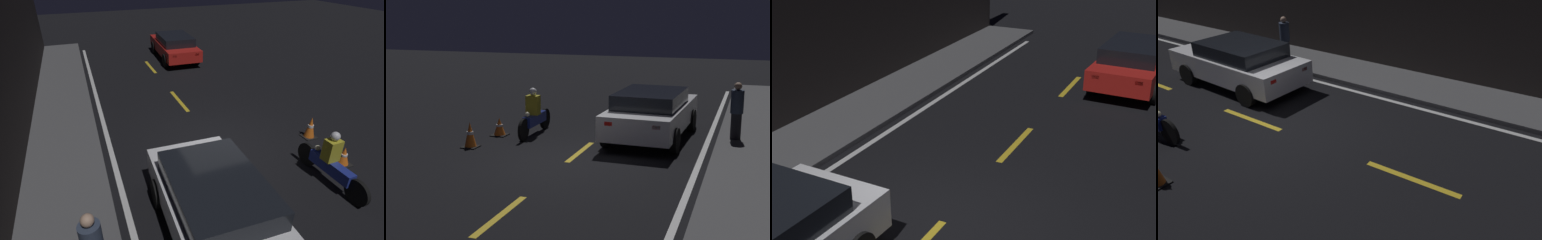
# 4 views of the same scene
# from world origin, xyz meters

# --- Properties ---
(ground_plane) EXTENTS (56.00, 56.00, 0.00)m
(ground_plane) POSITION_xyz_m (0.00, 0.00, 0.00)
(ground_plane) COLOR black
(lane_dash_d) EXTENTS (2.00, 0.14, 0.01)m
(lane_dash_d) POSITION_xyz_m (3.50, 0.00, 0.00)
(lane_dash_d) COLOR gold
(lane_dash_d) RESTS_ON ground
(lane_dash_e) EXTENTS (2.00, 0.14, 0.01)m
(lane_dash_e) POSITION_xyz_m (8.00, 0.00, 0.00)
(lane_dash_e) COLOR gold
(lane_dash_e) RESTS_ON ground
(lane_solid_kerb) EXTENTS (25.20, 0.14, 0.01)m
(lane_solid_kerb) POSITION_xyz_m (0.00, 2.99, 0.00)
(lane_solid_kerb) COLOR silver
(lane_solid_kerb) RESTS_ON ground
(taxi_red) EXTENTS (4.50, 2.05, 1.33)m
(taxi_red) POSITION_xyz_m (8.94, -1.62, 0.74)
(taxi_red) COLOR red
(taxi_red) RESTS_ON ground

